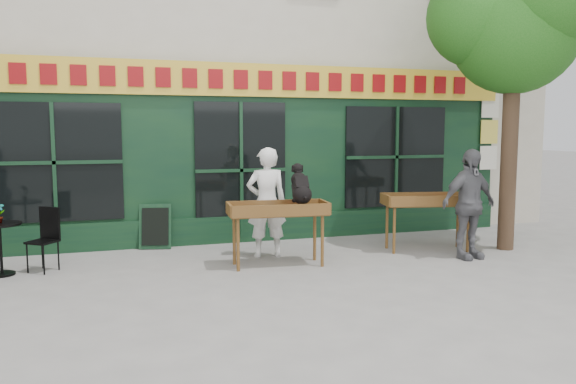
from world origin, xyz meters
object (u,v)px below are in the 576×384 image
Objects in this scene: book_cart_right at (428,204)px; man_right at (469,204)px; book_cart_center at (278,213)px; woman at (267,202)px; bistro_table at (0,238)px; dog at (301,182)px.

man_right is at bearing -56.44° from book_cart_right.
book_cart_center is 0.66m from woman.
book_cart_center reaches higher than bistro_table.
woman is 1.01× the size of man_right.
book_cart_center is 2.81m from book_cart_right.
woman reaches higher than man_right.
book_cart_right is at bearing 12.55° from dog.
woman is (0.00, 0.65, 0.08)m from book_cart_center.
man_right is (3.09, -0.47, 0.07)m from book_cart_center.
book_cart_right is (2.79, 0.28, 0.00)m from book_cart_center.
bistro_table is (-3.98, -0.01, -0.36)m from woman.
bistro_table is at bearing -171.33° from book_cart_right.
man_right is at bearing -3.83° from dog.
woman reaches higher than dog.
dog reaches higher than book_cart_center.
book_cart_right is at bearing 103.56° from man_right.
book_cart_center is at bearing -9.18° from bistro_table.
dog is at bearing -9.09° from bistro_table.
woman is at bearing 121.49° from dog.
book_cart_center is 0.85× the size of woman.
dog reaches higher than book_cart_right.
book_cart_center is at bearing -162.57° from book_cart_right.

